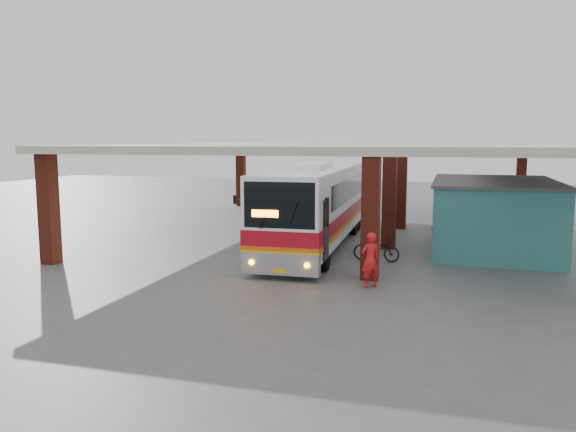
{
  "coord_description": "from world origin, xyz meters",
  "views": [
    {
      "loc": [
        5.64,
        -22.34,
        4.85
      ],
      "look_at": [
        -0.87,
        0.0,
        1.71
      ],
      "focal_mm": 35.0,
      "sensor_mm": 36.0,
      "label": 1
    }
  ],
  "objects_px": {
    "pedestrian": "(370,260)",
    "red_chair": "(437,224)",
    "motorcycle": "(376,249)",
    "coach_bus": "(316,205)"
  },
  "relations": [
    {
      "from": "motorcycle",
      "to": "coach_bus",
      "type": "bearing_deg",
      "value": 59.4
    },
    {
      "from": "motorcycle",
      "to": "red_chair",
      "type": "relative_size",
      "value": 2.47
    },
    {
      "from": "pedestrian",
      "to": "red_chair",
      "type": "xyz_separation_m",
      "value": [
        1.83,
        13.0,
        -0.57
      ]
    },
    {
      "from": "red_chair",
      "to": "coach_bus",
      "type": "bearing_deg",
      "value": -132.99
    },
    {
      "from": "motorcycle",
      "to": "pedestrian",
      "type": "relative_size",
      "value": 1.02
    },
    {
      "from": "motorcycle",
      "to": "pedestrian",
      "type": "xyz_separation_m",
      "value": [
        0.32,
        -4.15,
        0.43
      ]
    },
    {
      "from": "coach_bus",
      "to": "motorcycle",
      "type": "height_order",
      "value": "coach_bus"
    },
    {
      "from": "coach_bus",
      "to": "red_chair",
      "type": "distance_m",
      "value": 8.54
    },
    {
      "from": "motorcycle",
      "to": "pedestrian",
      "type": "height_order",
      "value": "pedestrian"
    },
    {
      "from": "red_chair",
      "to": "pedestrian",
      "type": "bearing_deg",
      "value": -102.8
    }
  ]
}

